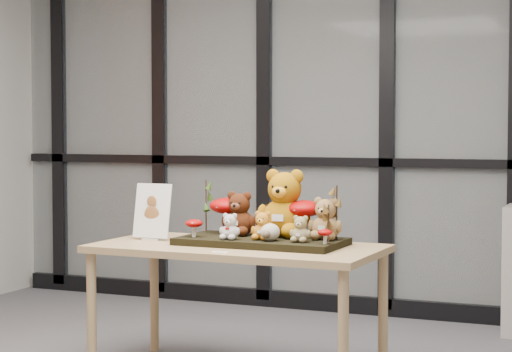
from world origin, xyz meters
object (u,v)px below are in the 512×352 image
at_px(bear_brown_medium, 239,211).
at_px(mushroom_back_left, 227,214).
at_px(mushroom_front_right, 325,236).
at_px(display_table, 237,258).
at_px(bear_pooh_yellow, 285,200).
at_px(diorama_tray, 261,241).
at_px(bear_beige_small, 301,227).
at_px(bear_small_yellow, 263,224).
at_px(plush_cream_hedgehog, 270,231).
at_px(sign_holder, 152,214).
at_px(mushroom_front_left, 194,227).
at_px(mushroom_back_right, 304,217).
at_px(bear_tan_back, 326,216).
at_px(bear_white_bow, 230,225).

xyz_separation_m(bear_brown_medium, mushroom_back_left, (-0.09, 0.04, -0.02)).
height_order(bear_brown_medium, mushroom_front_right, bear_brown_medium).
distance_m(display_table, bear_pooh_yellow, 0.39).
bearing_deg(diorama_tray, bear_beige_small, -17.59).
xyz_separation_m(bear_small_yellow, plush_cream_hedgehog, (0.05, -0.03, -0.03)).
bearing_deg(sign_holder, display_table, -2.46).
bearing_deg(mushroom_front_right, mushroom_back_left, 159.97).
xyz_separation_m(display_table, mushroom_front_left, (-0.23, -0.05, 0.15)).
height_order(bear_beige_small, mushroom_back_left, mushroom_back_left).
relative_size(diorama_tray, mushroom_back_right, 3.97).
height_order(bear_tan_back, bear_beige_small, bear_tan_back).
bearing_deg(bear_beige_small, plush_cream_hedgehog, -173.29).
xyz_separation_m(bear_brown_medium, bear_tan_back, (0.48, -0.01, -0.01)).
bearing_deg(bear_small_yellow, bear_pooh_yellow, 75.41).
xyz_separation_m(bear_pooh_yellow, mushroom_front_left, (-0.42, -0.20, -0.14)).
bearing_deg(plush_cream_hedgehog, bear_beige_small, 6.71).
distance_m(mushroom_front_left, sign_holder, 0.30).
height_order(bear_beige_small, mushroom_front_right, bear_beige_small).
xyz_separation_m(diorama_tray, mushroom_front_right, (0.38, -0.11, 0.06)).
bearing_deg(diorama_tray, bear_brown_medium, 156.04).
bearing_deg(sign_holder, bear_small_yellow, -3.32).
relative_size(bear_pooh_yellow, mushroom_back_left, 1.82).
distance_m(bear_tan_back, plush_cream_hedgehog, 0.30).
distance_m(mushroom_back_left, mushroom_front_right, 0.67).
relative_size(bear_pooh_yellow, plush_cream_hedgehog, 3.99).
xyz_separation_m(bear_pooh_yellow, bear_white_bow, (-0.21, -0.23, -0.12)).
bearing_deg(bear_brown_medium, mushroom_back_right, 7.34).
height_order(display_table, mushroom_back_left, mushroom_back_left).
bearing_deg(mushroom_front_left, plush_cream_hedgehog, -0.10).
relative_size(mushroom_front_left, sign_holder, 0.34).
relative_size(bear_tan_back, plush_cream_hedgehog, 2.44).
distance_m(bear_pooh_yellow, bear_white_bow, 0.33).
height_order(display_table, mushroom_back_right, mushroom_back_right).
xyz_separation_m(bear_white_bow, sign_holder, (-0.50, 0.10, 0.03)).
bearing_deg(mushroom_back_right, bear_pooh_yellow, -177.86).
relative_size(bear_small_yellow, mushroom_back_left, 0.76).
bearing_deg(plush_cream_hedgehog, mushroom_front_left, -178.66).
bearing_deg(bear_small_yellow, bear_tan_back, 27.09).
distance_m(diorama_tray, bear_small_yellow, 0.13).
height_order(bear_brown_medium, plush_cream_hedgehog, bear_brown_medium).
distance_m(display_table, bear_brown_medium, 0.27).
bearing_deg(mushroom_front_right, display_table, 173.17).
relative_size(display_table, bear_tan_back, 6.29).
distance_m(display_table, mushroom_front_right, 0.52).
relative_size(display_table, diorama_tray, 1.76).
relative_size(bear_beige_small, mushroom_back_left, 0.69).
distance_m(bear_white_bow, sign_holder, 0.52).
relative_size(bear_small_yellow, mushroom_front_right, 1.99).
bearing_deg(mushroom_front_right, bear_tan_back, 107.60).
bearing_deg(mushroom_back_left, bear_pooh_yellow, -1.99).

